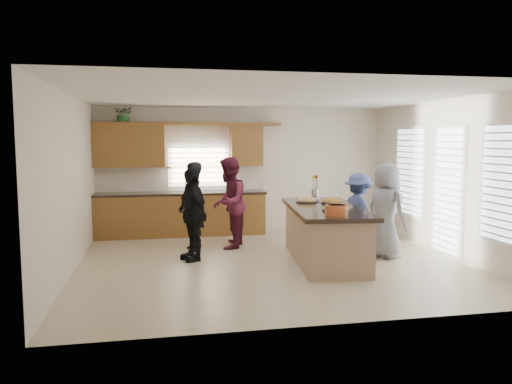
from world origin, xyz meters
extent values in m
plane|color=beige|center=(0.00, 0.00, 0.00)|extent=(6.50, 6.50, 0.00)
cube|color=silver|center=(0.00, 3.00, 1.40)|extent=(6.50, 0.02, 2.80)
cube|color=silver|center=(0.00, -3.00, 1.40)|extent=(6.50, 0.02, 2.80)
cube|color=silver|center=(-3.25, 0.00, 1.40)|extent=(0.02, 6.00, 2.80)
cube|color=silver|center=(3.25, 0.00, 1.40)|extent=(0.02, 6.00, 2.80)
cube|color=white|center=(0.00, 0.00, 2.80)|extent=(6.50, 6.00, 0.02)
cube|color=brown|center=(-1.43, 2.69, 0.45)|extent=(3.65, 0.62, 0.90)
cube|color=black|center=(-1.43, 2.69, 0.93)|extent=(3.70, 0.65, 0.05)
cube|color=brown|center=(-2.50, 2.82, 1.95)|extent=(1.50, 0.36, 0.90)
cube|color=brown|center=(0.05, 2.82, 1.95)|extent=(0.70, 0.36, 0.90)
cube|color=brown|center=(-1.23, 2.82, 2.43)|extent=(4.05, 0.40, 0.06)
cube|color=brown|center=(-1.00, 2.96, 1.48)|extent=(1.35, 0.08, 0.85)
cube|color=white|center=(3.22, 1.30, 1.42)|extent=(0.06, 1.10, 1.75)
cube|color=white|center=(3.22, -0.10, 1.17)|extent=(0.06, 0.85, 2.25)
cube|color=white|center=(3.22, -1.60, 1.42)|extent=(0.06, 1.10, 1.75)
cube|color=tan|center=(0.89, -0.14, 0.44)|extent=(1.28, 2.60, 0.88)
cube|color=black|center=(0.89, -0.14, 0.92)|extent=(1.46, 2.82, 0.07)
cube|color=black|center=(0.89, -0.14, 0.04)|extent=(1.20, 2.51, 0.08)
cylinder|color=black|center=(0.90, -0.66, 0.96)|extent=(0.46, 0.46, 0.02)
ellipsoid|color=#B47238|center=(0.90, -0.66, 0.98)|extent=(0.42, 0.42, 0.19)
cylinder|color=black|center=(1.15, 0.24, 0.96)|extent=(0.40, 0.40, 0.02)
ellipsoid|color=#B47238|center=(1.15, 0.24, 0.98)|extent=(0.36, 0.36, 0.16)
cylinder|color=black|center=(0.74, 0.47, 0.96)|extent=(0.40, 0.40, 0.02)
ellipsoid|color=tan|center=(0.74, 0.47, 0.98)|extent=(0.36, 0.36, 0.16)
cylinder|color=#C95624|center=(0.73, -1.12, 1.03)|extent=(0.33, 0.33, 0.16)
cylinder|color=beige|center=(0.73, -1.12, 1.09)|extent=(0.27, 0.27, 0.04)
cylinder|color=white|center=(1.19, -1.16, 1.00)|extent=(0.07, 0.07, 0.11)
cylinder|color=#A37FB9|center=(0.95, 0.65, 0.97)|extent=(0.23, 0.23, 0.05)
cylinder|color=silver|center=(1.09, 1.03, 1.04)|extent=(0.14, 0.14, 0.18)
imported|color=#2A6A2A|center=(-2.58, 2.82, 2.63)|extent=(0.49, 0.46, 0.46)
imported|color=black|center=(-1.27, 1.15, 0.84)|extent=(0.47, 0.65, 1.68)
imported|color=maroon|center=(-0.58, 1.24, 0.88)|extent=(0.91, 1.02, 1.75)
imported|color=black|center=(-1.34, 0.38, 0.80)|extent=(0.72, 1.02, 1.61)
imported|color=#3E4E87|center=(1.80, 0.56, 0.73)|extent=(0.86, 1.08, 1.46)
imported|color=gray|center=(2.04, -0.07, 0.84)|extent=(0.80, 0.96, 1.68)
camera|label=1|loc=(-1.91, -8.19, 2.09)|focal=35.00mm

